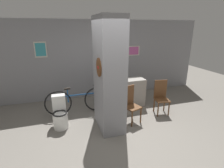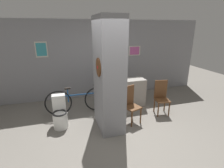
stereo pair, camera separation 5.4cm
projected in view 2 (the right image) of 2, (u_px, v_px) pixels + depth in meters
The scene contains 10 objects.
ground_plane at pixel (117, 136), 3.95m from camera, with size 14.00×14.00×0.00m, color slate.
wall_back at pixel (93, 59), 5.94m from camera, with size 8.00×0.09×2.60m.
pillar_center at pixel (109, 75), 3.99m from camera, with size 0.56×0.99×2.60m.
counter_shelf at pixel (122, 93), 5.33m from camera, with size 1.38×0.44×0.85m.
toilet at pixel (60, 114), 4.26m from camera, with size 0.35×0.51×0.77m.
chair_near_pillar at pixel (130, 103), 4.44m from camera, with size 0.46×0.46×0.95m.
chair_by_doorway at pixel (161, 96), 4.89m from camera, with size 0.42×0.42×0.95m.
bicycle at pixel (78, 100), 4.93m from camera, with size 1.81×0.42×0.79m.
bottle_tall at pixel (114, 77), 5.14m from camera, with size 0.09×0.09×0.27m.
bottle_short at pixel (118, 78), 5.16m from camera, with size 0.08×0.08×0.19m.
Camera 2 is at (-1.08, -3.22, 2.35)m, focal length 28.00 mm.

